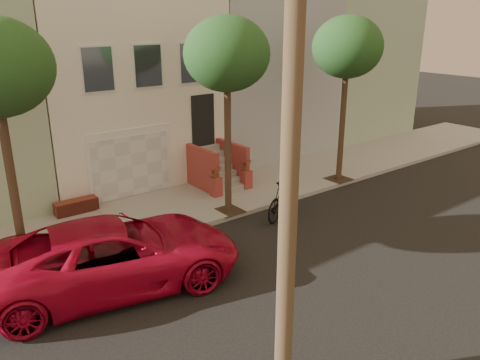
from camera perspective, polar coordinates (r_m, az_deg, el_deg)
ground at (r=13.03m, az=5.31°, el=-10.59°), size 90.00×90.00×0.00m
sidewalk at (r=16.90m, az=-7.04°, el=-3.20°), size 40.00×3.70×0.15m
house_row at (r=21.12m, az=-15.72°, el=10.76°), size 33.10×11.70×7.00m
tree_mid at (r=15.04m, az=-1.55°, el=14.56°), size 2.70×2.57×6.30m
tree_right at (r=18.80m, az=12.64°, el=15.01°), size 2.70×2.57×6.30m
pickup_truck at (r=12.29m, az=-14.65°, el=-8.55°), size 6.66×4.07×1.72m
motorcycle at (r=16.02m, az=5.21°, el=-2.10°), size 2.32×1.42×1.35m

